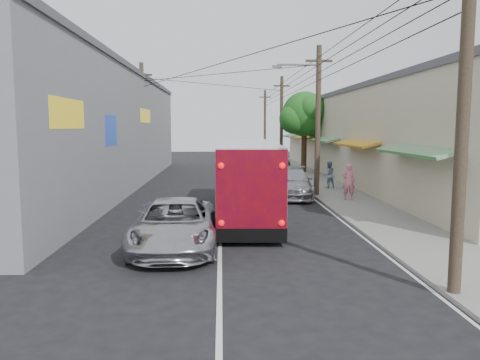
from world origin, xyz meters
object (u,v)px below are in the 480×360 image
object	(u,v)px
jeepney	(174,225)
pedestrian_near	(349,182)
pedestrian_far	(329,175)
parked_suv	(291,183)
parked_car_far	(261,159)
parked_car_mid	(280,169)
coach_bus	(248,178)

from	to	relation	value
jeepney	pedestrian_near	bearing A→B (deg)	46.67
pedestrian_far	parked_suv	bearing A→B (deg)	31.71
parked_suv	parked_car_far	bearing A→B (deg)	95.97
parked_suv	parked_car_far	size ratio (longest dim) A/B	1.22
parked_car_mid	pedestrian_far	xyz separation A→B (m)	(2.28, -4.97, 0.12)
jeepney	pedestrian_near	world-z (taller)	pedestrian_near
coach_bus	pedestrian_near	bearing A→B (deg)	34.87
parked_car_far	parked_suv	bearing A→B (deg)	-96.63
parked_car_far	parked_car_mid	bearing A→B (deg)	-94.79
pedestrian_near	parked_car_mid	bearing A→B (deg)	-64.12
coach_bus	parked_car_far	world-z (taller)	coach_bus
parked_car_mid	pedestrian_near	world-z (taller)	pedestrian_near
jeepney	parked_suv	bearing A→B (deg)	62.17
pedestrian_far	parked_car_far	bearing A→B (deg)	-94.26
pedestrian_far	pedestrian_near	bearing A→B (deg)	76.43
jeepney	parked_car_mid	size ratio (longest dim) A/B	1.15
pedestrian_near	jeepney	bearing A→B (deg)	60.54
parked_car_mid	parked_car_far	bearing A→B (deg)	99.26
parked_car_mid	parked_car_far	size ratio (longest dim) A/B	1.09
parked_suv	pedestrian_near	world-z (taller)	pedestrian_near
coach_bus	parked_car_far	size ratio (longest dim) A/B	2.50
parked_suv	parked_car_mid	xyz separation A→B (m)	(0.37, 7.62, 0.04)
jeepney	pedestrian_far	size ratio (longest dim) A/B	3.39
coach_bus	pedestrian_near	world-z (taller)	coach_bus
pedestrian_near	pedestrian_far	world-z (taller)	pedestrian_near
coach_bus	jeepney	bearing A→B (deg)	-113.37
jeepney	parked_car_far	distance (m)	30.25
parked_car_far	pedestrian_far	size ratio (longest dim) A/B	2.70
parked_suv	parked_car_far	xyz separation A→B (m)	(-0.02, 19.26, -0.05)
coach_bus	parked_car_far	bearing A→B (deg)	86.22
jeepney	parked_suv	size ratio (longest dim) A/B	1.02
parked_car_far	pedestrian_far	world-z (taller)	pedestrian_far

